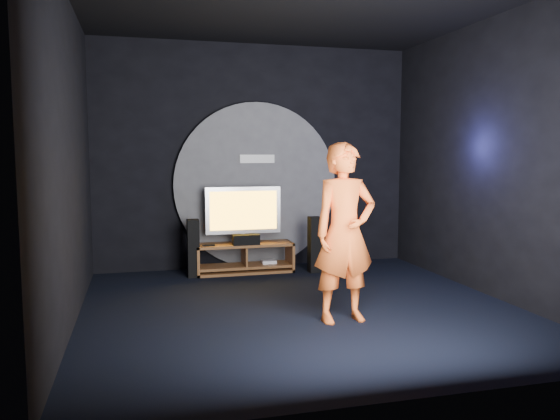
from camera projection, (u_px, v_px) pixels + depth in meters
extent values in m
plane|color=black|center=(301.00, 308.00, 6.40)|extent=(5.00, 5.00, 0.00)
cube|color=black|center=(256.00, 157.00, 8.63)|extent=(5.00, 0.04, 3.50)
cube|color=black|center=(404.00, 162.00, 3.82)|extent=(5.00, 0.04, 3.50)
cube|color=black|center=(68.00, 159.00, 5.60)|extent=(0.04, 5.00, 3.50)
cube|color=black|center=(492.00, 158.00, 6.85)|extent=(0.04, 5.00, 3.50)
cylinder|color=#515156|center=(257.00, 185.00, 8.62)|extent=(2.60, 0.08, 2.60)
cube|color=white|center=(257.00, 159.00, 8.53)|extent=(0.55, 0.03, 0.13)
cube|color=#97592E|center=(244.00, 244.00, 8.26)|extent=(1.48, 0.45, 0.04)
cube|color=#97592E|center=(244.00, 266.00, 8.30)|extent=(1.43, 0.42, 0.04)
cube|color=#97592E|center=(197.00, 260.00, 8.11)|extent=(0.04, 0.45, 0.45)
cube|color=#97592E|center=(290.00, 256.00, 8.46)|extent=(0.04, 0.45, 0.45)
cube|color=#97592E|center=(244.00, 255.00, 8.28)|extent=(0.03, 0.40, 0.29)
cube|color=#97592E|center=(245.00, 271.00, 8.31)|extent=(1.48, 0.45, 0.04)
cube|color=white|center=(269.00, 262.00, 8.39)|extent=(0.22, 0.16, 0.05)
cube|color=silver|center=(243.00, 241.00, 8.33)|extent=(0.36, 0.22, 0.04)
cylinder|color=silver|center=(243.00, 237.00, 8.32)|extent=(0.07, 0.07, 0.10)
cube|color=silver|center=(243.00, 210.00, 8.28)|extent=(1.15, 0.06, 0.71)
cube|color=#F9A722|center=(244.00, 210.00, 8.24)|extent=(1.02, 0.01, 0.58)
cube|color=black|center=(246.00, 240.00, 8.11)|extent=(0.40, 0.15, 0.15)
cube|color=black|center=(209.00, 245.00, 8.01)|extent=(0.18, 0.05, 0.02)
cube|color=black|center=(193.00, 248.00, 7.96)|extent=(0.17, 0.19, 0.85)
cube|color=black|center=(314.00, 245.00, 8.29)|extent=(0.17, 0.19, 0.85)
cube|color=black|center=(333.00, 259.00, 8.44)|extent=(0.32, 0.32, 0.35)
imported|color=orange|center=(345.00, 233.00, 5.82)|extent=(0.74, 0.52, 1.93)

